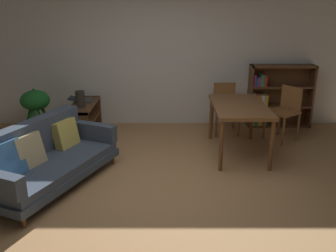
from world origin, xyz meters
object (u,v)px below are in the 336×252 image
Objects in this scene: media_console at (86,119)px; desk_speaker at (82,99)px; open_laptop at (84,100)px; dining_chair_far at (227,105)px; dining_table at (241,110)px; dining_chair_near at (287,109)px; bookshelf at (277,97)px; fabric_couch at (45,157)px; potted_floor_plant at (37,105)px.

desk_speaker reaches higher than media_console.
dining_chair_far is at bearing -0.96° from open_laptop.
open_laptop is at bearing 107.10° from media_console.
dining_chair_far is at bearing 3.53° from media_console.
dining_table is (2.56, -1.06, 0.12)m from open_laptop.
bookshelf is at bearing 87.12° from dining_chair_near.
dining_chair_far reaches higher than open_laptop.
media_console is at bearing -176.47° from dining_chair_far.
fabric_couch is at bearing -93.38° from desk_speaker.
fabric_couch is 1.86m from media_console.
bookshelf reaches higher than media_console.
open_laptop is at bearing 172.65° from dining_chair_near.
dining_chair_far is at bearing -160.90° from bookshelf.
media_console is 1.27× the size of dining_chair_near.
dining_chair_near is at bearing -92.88° from bookshelf.
bookshelf reaches higher than open_laptop.
dining_chair_near is (0.88, 0.61, -0.16)m from dining_table.
fabric_couch is 4.24m from bookshelf.
open_laptop reaches higher than media_console.
fabric_couch reaches higher than dining_table.
potted_floor_plant is 0.71× the size of bookshelf.
dining_chair_near is at bearing -4.24° from media_console.
media_console is 3.47m from bookshelf.
potted_floor_plant is at bearing 165.62° from dining_table.
fabric_couch is 1.53× the size of dining_table.
potted_floor_plant reaches higher than open_laptop.
media_console is at bearing -72.90° from open_laptop.
desk_speaker is 0.20× the size of dining_table.
dining_chair_far reaches higher than potted_floor_plant.
desk_speaker is 0.23× the size of bookshelf.
dining_table is 1.49× the size of dining_chair_near.
media_console is 1.39× the size of potted_floor_plant.
fabric_couch is 1.99m from potted_floor_plant.
desk_speaker reaches higher than dining_table.
fabric_couch is at bearing -141.80° from dining_chair_far.
bookshelf reaches higher than dining_chair_far.
dining_chair_near reaches higher than open_laptop.
bookshelf is at bearing 4.81° from open_laptop.
desk_speaker is at bearing -80.95° from open_laptop.
fabric_couch is 3.84m from dining_chair_near.
dining_chair_near is 0.77× the size of bookshelf.
potted_floor_plant is 3.27m from dining_chair_far.
desk_speaker is (-0.00, -0.18, 0.40)m from media_console.
dining_table is 1.03m from dining_chair_far.
open_laptop is at bearing 15.23° from potted_floor_plant.
desk_speaker is at bearing 164.66° from dining_table.
bookshelf is (0.97, 0.34, 0.06)m from dining_chair_far.
potted_floor_plant is 4.21m from dining_chair_near.
dining_chair_near is at bearing -1.28° from desk_speaker.
desk_speaker is at bearing -169.05° from bookshelf.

